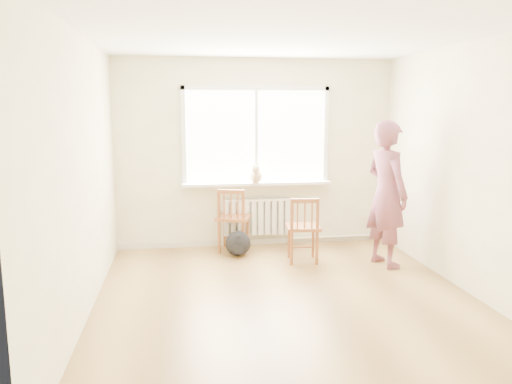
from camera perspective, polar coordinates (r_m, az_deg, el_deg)
name	(u,v)px	position (r m, az deg, el deg)	size (l,w,h in m)	color
floor	(288,300)	(5.37, 3.64, -12.26)	(4.50, 4.50, 0.00)	#AA8245
ceiling	(291,34)	(5.04, 3.98, 17.57)	(4.50, 4.50, 0.00)	white
back_wall	(256,154)	(7.24, -0.03, 4.41)	(4.00, 0.01, 2.70)	#F0EAC0
window	(256,132)	(7.19, 0.00, 6.87)	(2.12, 0.05, 1.42)	white
windowsill	(257,183)	(7.18, 0.10, 0.99)	(2.15, 0.22, 0.04)	white
radiator	(257,216)	(7.28, 0.08, -2.81)	(1.00, 0.12, 0.55)	white
heating_pipe	(338,237)	(7.68, 9.34, -5.05)	(0.04, 0.04, 1.40)	silver
baseboard	(256,242)	(7.45, -0.01, -5.69)	(4.00, 0.03, 0.08)	beige
chair_left	(233,220)	(6.98, -2.66, -3.20)	(0.56, 0.55, 0.91)	#9A5A2C
chair_right	(303,229)	(6.53, 5.43, -4.29)	(0.47, 0.46, 0.87)	#9A5A2C
person	(387,194)	(6.51, 14.71, -0.23)	(0.68, 0.44, 1.85)	#C0404A
cat	(256,175)	(7.07, -0.06, 2.00)	(0.23, 0.44, 0.30)	beige
backpack	(238,244)	(6.85, -2.07, -5.91)	(0.35, 0.26, 0.35)	black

